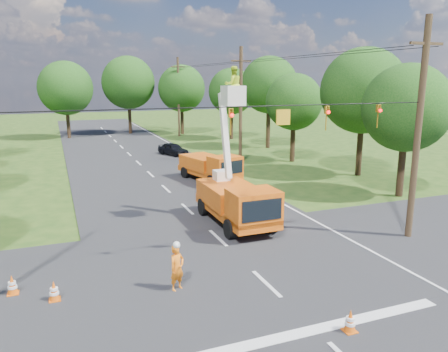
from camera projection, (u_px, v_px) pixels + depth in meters
name	position (u px, v px, depth m)	size (l,w,h in m)	color
ground	(150.00, 175.00, 34.02)	(140.00, 140.00, 0.00)	#234414
road_main	(150.00, 175.00, 34.02)	(12.00, 100.00, 0.06)	black
road_cross	(244.00, 264.00, 17.66)	(56.00, 10.00, 0.07)	black
stop_bar	(315.00, 331.00, 12.94)	(9.00, 0.45, 0.02)	silver
edge_line	(218.00, 169.00, 36.01)	(0.12, 90.00, 0.02)	silver
bucket_truck	(236.00, 193.00, 22.04)	(2.49, 6.18, 7.92)	orange
second_truck	(211.00, 167.00, 31.62)	(3.36, 5.94, 2.10)	orange
ground_worker	(177.00, 268.00, 15.27)	(0.61, 0.40, 1.67)	orange
distant_car	(173.00, 149.00, 42.63)	(1.44, 3.57, 1.22)	black
traffic_cone_1	(350.00, 321.00, 12.80)	(0.38, 0.38, 0.71)	#DE570B
traffic_cone_2	(253.00, 217.00, 22.49)	(0.38, 0.38, 0.71)	#DE570B
traffic_cone_3	(226.00, 191.00, 27.76)	(0.38, 0.38, 0.71)	#DE570B
traffic_cone_4	(54.00, 291.00, 14.61)	(0.38, 0.38, 0.71)	#DE570B
traffic_cone_5	(12.00, 285.00, 15.04)	(0.38, 0.38, 0.71)	#DE570B
traffic_cone_7	(223.00, 176.00, 31.98)	(0.38, 0.38, 0.71)	#DE570B
pole_right_near	(418.00, 129.00, 19.57)	(1.80, 0.30, 10.00)	#4C3823
pole_right_mid	(241.00, 105.00, 37.75)	(1.80, 0.30, 10.00)	#4C3823
pole_right_far	(179.00, 96.00, 55.93)	(1.80, 0.30, 10.00)	#4C3823
signal_span	(297.00, 116.00, 17.17)	(18.00, 0.29, 1.07)	black
tree_right_a	(407.00, 108.00, 26.70)	(5.40, 5.40, 8.28)	#382616
tree_right_b	(364.00, 91.00, 32.50)	(6.40, 6.40, 9.65)	#382616
tree_right_c	(294.00, 102.00, 38.47)	(5.00, 5.00, 7.83)	#382616
tree_right_d	(269.00, 85.00, 46.01)	(6.00, 6.00, 9.70)	#382616
tree_right_e	(231.00, 91.00, 53.12)	(5.60, 5.60, 8.63)	#382616
tree_far_a	(66.00, 88.00, 53.62)	(6.60, 6.60, 9.50)	#382616
tree_far_b	(128.00, 83.00, 58.15)	(7.00, 7.00, 10.32)	#382616
tree_far_c	(182.00, 88.00, 57.90)	(6.20, 6.20, 9.18)	#382616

